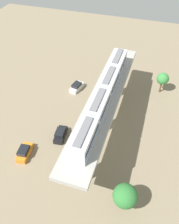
# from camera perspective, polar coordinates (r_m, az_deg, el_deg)

# --- Properties ---
(ground_plane) EXTENTS (120.00, 120.00, 0.00)m
(ground_plane) POSITION_cam_1_polar(r_m,az_deg,el_deg) (46.87, 3.41, -4.24)
(ground_plane) COLOR #84755B
(viaduct) EXTENTS (5.20, 35.80, 8.73)m
(viaduct) POSITION_cam_1_polar(r_m,az_deg,el_deg) (42.14, 3.79, 1.92)
(viaduct) COLOR #A8A59E
(viaduct) RESTS_ON ground
(train) EXTENTS (2.64, 27.45, 3.24)m
(train) POSITION_cam_1_polar(r_m,az_deg,el_deg) (38.89, 3.52, 4.59)
(train) COLOR silver
(train) RESTS_ON viaduct
(parked_car_black) EXTENTS (2.27, 4.38, 1.76)m
(parked_car_black) POSITION_cam_1_polar(r_m,az_deg,el_deg) (45.19, -7.30, -5.57)
(parked_car_black) COLOR black
(parked_car_black) RESTS_ON ground
(parked_car_orange) EXTENTS (2.33, 4.40, 1.76)m
(parked_car_orange) POSITION_cam_1_polar(r_m,az_deg,el_deg) (43.80, -16.05, -9.66)
(parked_car_orange) COLOR orange
(parked_car_orange) RESTS_ON ground
(parked_car_white) EXTENTS (2.63, 4.48, 1.76)m
(parked_car_white) POSITION_cam_1_polar(r_m,az_deg,el_deg) (56.21, -3.21, 6.36)
(parked_car_white) COLOR white
(parked_car_white) RESTS_ON ground
(tree_near_viaduct) EXTENTS (2.83, 2.83, 5.25)m
(tree_near_viaduct) POSITION_cam_1_polar(r_m,az_deg,el_deg) (56.18, 17.93, 7.93)
(tree_near_viaduct) COLOR brown
(tree_near_viaduct) RESTS_ON ground
(tree_mid_lot) EXTENTS (3.65, 3.65, 5.45)m
(tree_mid_lot) POSITION_cam_1_polar(r_m,az_deg,el_deg) (34.96, 8.94, -20.12)
(tree_mid_lot) COLOR brown
(tree_mid_lot) RESTS_ON ground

